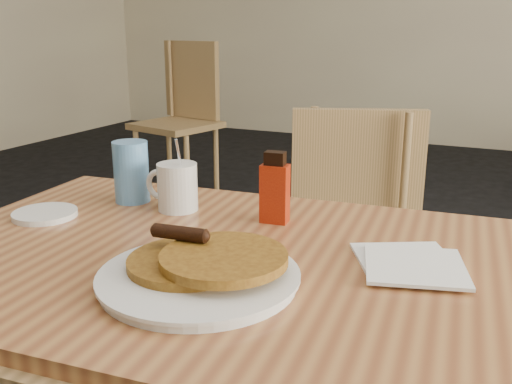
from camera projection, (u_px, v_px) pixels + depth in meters
main_table at (223, 277)px, 1.02m from camera, size 1.24×0.89×0.75m
chair_main_far at (346, 233)px, 1.72m from camera, size 0.52×0.53×0.90m
chair_wall_extra at (184, 105)px, 3.83m from camera, size 0.57×0.57×1.04m
pancake_plate at (201, 271)px, 0.89m from camera, size 0.32×0.32×0.07m
coffee_mug at (176, 186)px, 1.23m from camera, size 0.12×0.09×0.16m
syrup_bottle at (275, 190)px, 1.15m from camera, size 0.06×0.04×0.15m
napkin_stack at (410, 263)px, 0.95m from camera, size 0.23×0.24×0.01m
blue_tumbler at (131, 172)px, 1.29m from camera, size 0.10×0.10×0.14m
side_saucer at (45, 214)px, 1.20m from camera, size 0.15×0.15×0.01m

